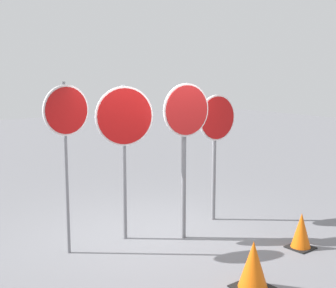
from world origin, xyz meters
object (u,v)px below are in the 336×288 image
Objects in this scene: stop_sign_1 at (125,126)px; stop_sign_3 at (216,130)px; traffic_cone_1 at (253,265)px; stop_sign_2 at (186,127)px; traffic_cone_0 at (301,231)px; stop_sign_0 at (66,124)px.

stop_sign_1 is 1.82m from stop_sign_3.
stop_sign_3 is 3.00m from traffic_cone_1.
stop_sign_3 is at bearing 26.65° from stop_sign_2.
traffic_cone_0 is (0.08, -1.78, -1.37)m from stop_sign_3.
stop_sign_2 is at bearing 128.62° from traffic_cone_0.
traffic_cone_1 reaches higher than traffic_cone_0.
stop_sign_0 is 4.55× the size of traffic_cone_0.
stop_sign_2 is (1.73, -0.56, -0.12)m from stop_sign_0.
traffic_cone_0 is at bearing -85.07° from stop_sign_3.
stop_sign_2 is 1.10× the size of stop_sign_3.
stop_sign_0 is at bearing 167.96° from stop_sign_2.
traffic_cone_0 is 1.64m from traffic_cone_1.
traffic_cone_1 is (1.27, -2.40, -1.62)m from stop_sign_0.
stop_sign_3 is 3.70× the size of traffic_cone_1.
traffic_cone_0 is (1.88, -1.94, -1.54)m from stop_sign_1.
stop_sign_1 is 2.85m from traffic_cone_1.
stop_sign_3 is (1.03, 0.39, -0.16)m from stop_sign_2.
stop_sign_0 reaches higher than stop_sign_1.
stop_sign_1 is 1.09× the size of stop_sign_3.
stop_sign_1 is 0.94m from stop_sign_2.
stop_sign_0 is 1.01× the size of stop_sign_2.
stop_sign_2 reaches higher than stop_sign_3.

